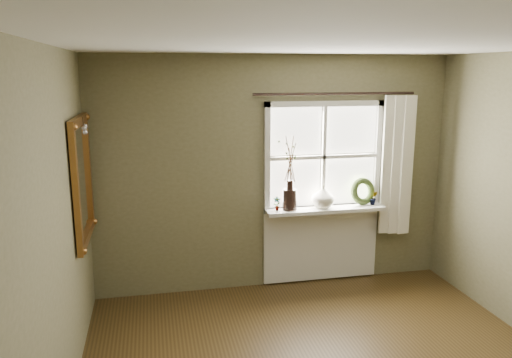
{
  "coord_description": "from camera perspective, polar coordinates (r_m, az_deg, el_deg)",
  "views": [
    {
      "loc": [
        -1.33,
        -3.0,
        2.42
      ],
      "look_at": [
        -0.37,
        1.55,
        1.41
      ],
      "focal_mm": 35.0,
      "sensor_mm": 36.0,
      "label": 1
    }
  ],
  "objects": [
    {
      "name": "window_apron",
      "position": [
        5.9,
        7.42,
        -7.28
      ],
      "size": [
        1.36,
        0.04,
        0.88
      ],
      "primitive_type": "cube",
      "color": "silver",
      "rests_on": "ground"
    },
    {
      "name": "window_frame",
      "position": [
        5.64,
        7.71,
        2.53
      ],
      "size": [
        1.36,
        0.06,
        1.24
      ],
      "color": "silver",
      "rests_on": "wall_back"
    },
    {
      "name": "curtain_rod",
      "position": [
        5.55,
        9.11,
        9.61
      ],
      "size": [
        1.84,
        0.03,
        0.03
      ],
      "primitive_type": "cylinder",
      "rotation": [
        0.0,
        1.57,
        0.0
      ],
      "color": "black",
      "rests_on": "wall_back"
    },
    {
      "name": "wall_left",
      "position": [
        3.29,
        -24.09,
        -8.81
      ],
      "size": [
        0.1,
        4.5,
        2.6
      ],
      "primitive_type": "cube",
      "color": "brown",
      "rests_on": "ground"
    },
    {
      "name": "potted_plant_left",
      "position": [
        5.48,
        2.41,
        -2.82
      ],
      "size": [
        0.09,
        0.06,
        0.15
      ],
      "primitive_type": "imported",
      "rotation": [
        0.0,
        0.0,
        -0.12
      ],
      "color": "#33431D",
      "rests_on": "window_sill"
    },
    {
      "name": "ceiling",
      "position": [
        3.29,
        12.36,
        15.1
      ],
      "size": [
        4.5,
        4.5,
        0.0
      ],
      "primitive_type": "plane",
      "color": "silver",
      "rests_on": "ground"
    },
    {
      "name": "window_sill",
      "position": [
        5.67,
        7.91,
        -3.44
      ],
      "size": [
        1.36,
        0.26,
        0.04
      ],
      "primitive_type": "cube",
      "color": "silver",
      "rests_on": "wall_back"
    },
    {
      "name": "gilt_mirror",
      "position": [
        4.82,
        -19.24,
        -0.04
      ],
      "size": [
        0.1,
        0.96,
        1.15
      ],
      "color": "white",
      "rests_on": "wall_left"
    },
    {
      "name": "curtain",
      "position": [
        5.91,
        15.7,
        1.49
      ],
      "size": [
        0.36,
        0.12,
        1.59
      ],
      "primitive_type": "cube",
      "color": "beige",
      "rests_on": "wall_back"
    },
    {
      "name": "potted_plant_right",
      "position": [
        5.86,
        13.29,
        -2.12
      ],
      "size": [
        0.1,
        0.08,
        0.16
      ],
      "primitive_type": "imported",
      "rotation": [
        0.0,
        0.0,
        -0.16
      ],
      "color": "#33431D",
      "rests_on": "window_sill"
    },
    {
      "name": "cream_vase",
      "position": [
        5.62,
        7.67,
        -1.98
      ],
      "size": [
        0.3,
        0.3,
        0.26
      ],
      "primitive_type": "imported",
      "rotation": [
        0.0,
        0.0,
        -0.23
      ],
      "color": "silver",
      "rests_on": "window_sill"
    },
    {
      "name": "wall_back",
      "position": [
        5.58,
        2.08,
        0.66
      ],
      "size": [
        4.0,
        0.1,
        2.6
      ],
      "primitive_type": "cube",
      "color": "brown",
      "rests_on": "ground"
    },
    {
      "name": "wreath",
      "position": [
        5.84,
        12.07,
        -1.7
      ],
      "size": [
        0.35,
        0.22,
        0.33
      ],
      "primitive_type": "torus",
      "rotation": [
        1.36,
        0.0,
        0.25
      ],
      "color": "#33431D",
      "rests_on": "window_sill"
    },
    {
      "name": "dark_jug",
      "position": [
        5.51,
        3.88,
        -2.35
      ],
      "size": [
        0.19,
        0.19,
        0.23
      ],
      "primitive_type": "cylinder",
      "rotation": [
        0.0,
        0.0,
        0.24
      ],
      "color": "black",
      "rests_on": "window_sill"
    }
  ]
}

